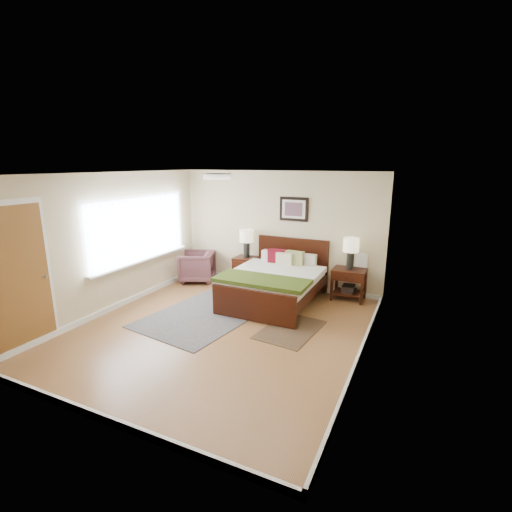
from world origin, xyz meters
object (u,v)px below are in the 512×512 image
nightstand_left (246,263)px  armchair (197,266)px  bed (275,278)px  rug_persian (204,315)px  lamp_right (351,248)px  nightstand_right (349,281)px  lamp_left (247,239)px

nightstand_left → armchair: size_ratio=0.82×
bed → rug_persian: bed is taller
armchair → rug_persian: armchair is taller
nightstand_left → lamp_right: (2.26, 0.02, 0.55)m
nightstand_right → armchair: 3.42m
nightstand_right → armchair: armchair is taller
lamp_right → nightstand_right: bearing=-90.0°
nightstand_right → rug_persian: 2.91m
bed → rug_persian: size_ratio=0.90×
nightstand_left → armchair: armchair is taller
bed → armchair: 2.21m
nightstand_left → rug_persian: bearing=-87.3°
nightstand_right → rug_persian: nightstand_right is taller
bed → nightstand_right: bearing=31.0°
armchair → nightstand_right: bearing=72.5°
rug_persian → bed: bearing=59.6°
lamp_left → armchair: bearing=-166.8°
bed → rug_persian: bearing=-128.7°
lamp_right → bed: bearing=-148.6°
nightstand_right → rug_persian: (-2.17, -1.89, -0.38)m
nightstand_left → armchair: 1.18m
nightstand_left → lamp_right: bearing=0.5°
armchair → lamp_right: bearing=72.7°
bed → nightstand_left: bearing=143.2°
lamp_left → armchair: lamp_left is taller
lamp_right → rug_persian: lamp_right is taller
bed → rug_persian: 1.54m
nightstand_left → nightstand_right: bearing=0.2°
armchair → rug_persian: bearing=15.3°
bed → armchair: bearing=166.9°
lamp_left → armchair: size_ratio=0.81×
lamp_right → armchair: (-3.41, -0.27, -0.70)m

